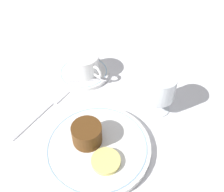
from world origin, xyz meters
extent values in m
plane|color=white|center=(0.00, 0.00, 0.00)|extent=(3.00, 3.00, 0.00)
cylinder|color=white|center=(0.04, -0.04, 0.01)|extent=(0.22, 0.22, 0.01)
torus|color=#8CB2D1|center=(0.04, -0.04, 0.01)|extent=(0.21, 0.21, 0.00)
cylinder|color=white|center=(-0.16, 0.10, 0.01)|extent=(0.14, 0.14, 0.01)
torus|color=#8CB2D1|center=(-0.16, 0.10, 0.01)|extent=(0.13, 0.13, 0.00)
cylinder|color=white|center=(-0.16, 0.10, 0.04)|extent=(0.08, 0.08, 0.05)
cylinder|color=#331E0F|center=(-0.16, 0.10, 0.04)|extent=(0.07, 0.07, 0.04)
torus|color=white|center=(-0.11, 0.10, 0.04)|extent=(0.04, 0.01, 0.04)
cube|color=silver|center=(-0.13, 0.07, 0.01)|extent=(0.06, 0.06, 0.00)
ellipsoid|color=silver|center=(-0.10, 0.11, 0.01)|extent=(0.03, 0.03, 0.00)
cylinder|color=silver|center=(0.06, 0.14, 0.00)|extent=(0.06, 0.06, 0.01)
cylinder|color=silver|center=(0.06, 0.14, 0.02)|extent=(0.01, 0.01, 0.04)
cylinder|color=silver|center=(0.06, 0.14, 0.07)|extent=(0.07, 0.07, 0.06)
cylinder|color=#470A14|center=(0.06, 0.14, 0.06)|extent=(0.06, 0.06, 0.03)
cube|color=silver|center=(-0.12, -0.09, 0.00)|extent=(0.03, 0.13, 0.01)
cube|color=silver|center=(-0.14, 0.00, 0.00)|extent=(0.03, 0.05, 0.01)
cylinder|color=#563314|center=(0.01, -0.04, 0.04)|extent=(0.06, 0.06, 0.04)
cylinder|color=#EFE075|center=(0.08, -0.06, 0.02)|extent=(0.06, 0.06, 0.01)
camera|label=1|loc=(0.27, -0.23, 0.48)|focal=42.00mm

